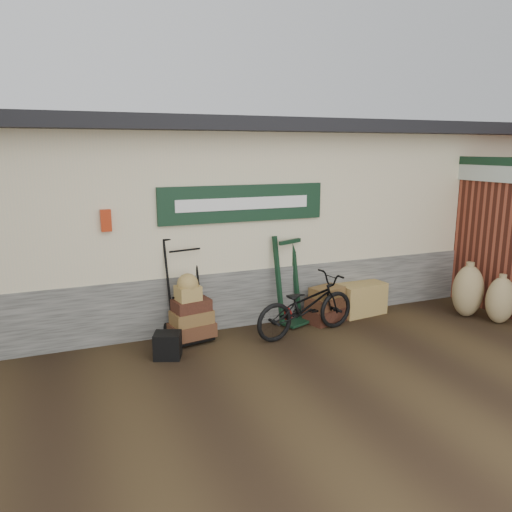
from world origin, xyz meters
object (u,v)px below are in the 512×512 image
at_px(black_trunk, 168,345).
at_px(suitcase_stack, 325,304).
at_px(porter_trolley, 186,288).
at_px(green_barrow, 289,280).
at_px(bicycle, 306,302).
at_px(wicker_hamper, 359,298).

bearing_deg(black_trunk, suitcase_stack, 9.83).
height_order(porter_trolley, suitcase_stack, porter_trolley).
relative_size(suitcase_stack, black_trunk, 1.87).
relative_size(green_barrow, black_trunk, 4.07).
bearing_deg(suitcase_stack, green_barrow, 165.57).
height_order(green_barrow, bicycle, green_barrow).
distance_m(suitcase_stack, bicycle, 0.72).
bearing_deg(green_barrow, wicker_hamper, -21.07).
xyz_separation_m(black_trunk, bicycle, (2.12, 0.08, 0.33)).
distance_m(suitcase_stack, black_trunk, 2.73).
height_order(porter_trolley, black_trunk, porter_trolley).
height_order(suitcase_stack, black_trunk, suitcase_stack).
relative_size(porter_trolley, black_trunk, 4.34).
height_order(porter_trolley, green_barrow, porter_trolley).
distance_m(green_barrow, bicycle, 0.58).
bearing_deg(wicker_hamper, green_barrow, -180.00).
relative_size(wicker_hamper, black_trunk, 2.35).
relative_size(porter_trolley, bicycle, 0.88).
bearing_deg(porter_trolley, suitcase_stack, -13.74).
bearing_deg(black_trunk, green_barrow, 16.32).
bearing_deg(wicker_hamper, porter_trolley, 180.00).
xyz_separation_m(porter_trolley, black_trunk, (-0.43, -0.62, -0.58)).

